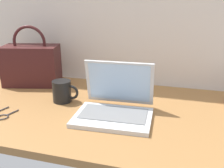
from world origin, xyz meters
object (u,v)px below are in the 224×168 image
laptop (115,105)px  coffee_mug (62,91)px  handbag (32,64)px  remote_control_near (131,90)px

laptop → coffee_mug: 0.29m
laptop → coffee_mug: laptop is taller
coffee_mug → handbag: 0.34m
remote_control_near → handbag: 0.57m
laptop → handbag: bearing=154.9°
coffee_mug → handbag: handbag is taller
laptop → remote_control_near: size_ratio=1.94×
coffee_mug → laptop: bearing=-14.7°
laptop → handbag: size_ratio=0.97×
laptop → handbag: (-0.55, 0.26, 0.07)m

